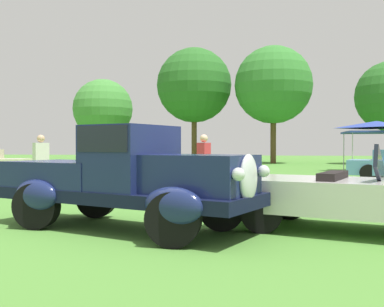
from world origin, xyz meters
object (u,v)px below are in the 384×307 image
at_px(neighbor_convertible, 370,196).
at_px(spectator_near_truck, 41,162).
at_px(feature_pickup_truck, 127,177).
at_px(canopy_tent_left_field, 376,126).
at_px(spectator_by_row, 204,162).

bearing_deg(neighbor_convertible, spectator_near_truck, 149.94).
relative_size(feature_pickup_truck, canopy_tent_left_field, 1.46).
distance_m(feature_pickup_truck, neighbor_convertible, 3.88).
distance_m(feature_pickup_truck, spectator_by_row, 5.46).
height_order(neighbor_convertible, spectator_near_truck, spectator_near_truck).
bearing_deg(neighbor_convertible, spectator_by_row, 123.66).
bearing_deg(spectator_by_row, canopy_tent_left_field, 61.25).
height_order(spectator_by_row, canopy_tent_left_field, canopy_tent_left_field).
distance_m(feature_pickup_truck, spectator_near_truck, 6.50).
xyz_separation_m(neighbor_convertible, spectator_by_row, (-3.39, 5.08, 0.33)).
bearing_deg(spectator_by_row, spectator_near_truck, -174.56).
bearing_deg(spectator_near_truck, feature_pickup_truck, -50.17).
height_order(feature_pickup_truck, spectator_by_row, feature_pickup_truck).
xyz_separation_m(feature_pickup_truck, canopy_tent_left_field, (7.82, 18.84, 1.55)).
bearing_deg(spectator_by_row, feature_pickup_truck, -94.96).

